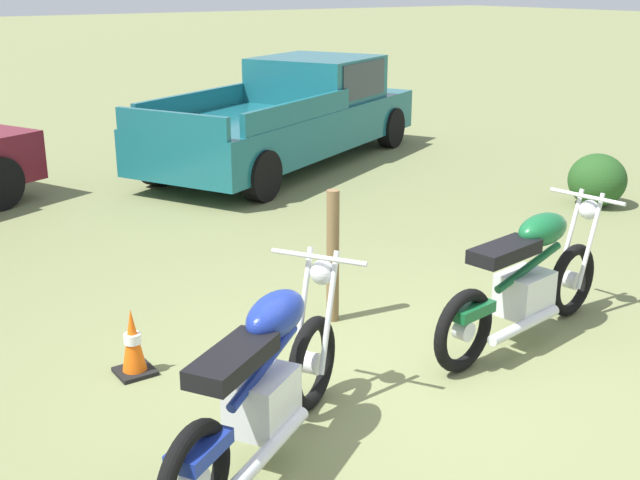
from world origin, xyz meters
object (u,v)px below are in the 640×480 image
(motorcycle_green, at_px, (526,280))
(shrub_low, at_px, (597,180))
(fence_post_wooden, at_px, (333,257))
(motorcycle_blue, at_px, (263,384))
(traffic_cone, at_px, (133,345))
(pickup_truck_teal, at_px, (295,111))

(motorcycle_green, xyz_separation_m, shrub_low, (3.62, 2.11, -0.17))
(motorcycle_green, relative_size, fence_post_wooden, 1.87)
(motorcycle_blue, xyz_separation_m, traffic_cone, (-0.21, 1.41, -0.26))
(motorcycle_green, relative_size, pickup_truck_teal, 0.37)
(pickup_truck_teal, relative_size, shrub_low, 7.89)
(fence_post_wooden, relative_size, shrub_low, 1.56)
(traffic_cone, height_order, fence_post_wooden, fence_post_wooden)
(fence_post_wooden, bearing_deg, traffic_cone, 179.07)
(motorcycle_blue, distance_m, pickup_truck_teal, 7.92)
(pickup_truck_teal, xyz_separation_m, shrub_low, (1.62, -4.17, -0.43))
(traffic_cone, bearing_deg, motorcycle_blue, -81.51)
(traffic_cone, bearing_deg, fence_post_wooden, -0.93)
(pickup_truck_teal, relative_size, fence_post_wooden, 5.07)
(motorcycle_blue, bearing_deg, pickup_truck_teal, 24.57)
(motorcycle_green, bearing_deg, traffic_cone, 148.06)
(motorcycle_blue, bearing_deg, motorcycle_green, -24.98)
(motorcycle_green, height_order, traffic_cone, motorcycle_green)
(motorcycle_blue, height_order, traffic_cone, motorcycle_blue)
(motorcycle_green, bearing_deg, motorcycle_blue, 177.75)
(motorcycle_green, xyz_separation_m, pickup_truck_teal, (2.01, 6.28, 0.27))
(motorcycle_blue, height_order, pickup_truck_teal, pickup_truck_teal)
(fence_post_wooden, xyz_separation_m, shrub_low, (4.60, 0.99, -0.22))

